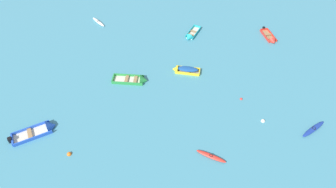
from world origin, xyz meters
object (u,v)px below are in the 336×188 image
Objects in this scene: kayak_red_outer_left at (211,156)px; kayak_deep_blue_cluster_inner at (313,129)px; kayak_white_back_row_center at (98,22)px; rowboat_turquoise_cluster_outer at (191,36)px; rowboat_yellow_near_left at (183,70)px; rowboat_red_distant_center at (271,39)px; mooring_buoy_near_foreground at (263,121)px; mooring_buoy_far_field at (69,154)px; rowboat_blue_far_back at (43,129)px; mooring_buoy_outer_edge at (241,99)px; rowboat_green_center at (138,80)px.

kayak_red_outer_left is 1.04× the size of kayak_deep_blue_cluster_inner.
rowboat_turquoise_cluster_outer is at bearing -0.79° from kayak_white_back_row_center.
rowboat_yellow_near_left reaches higher than rowboat_red_distant_center.
kayak_deep_blue_cluster_inner reaches higher than mooring_buoy_near_foreground.
kayak_red_outer_left is 0.80× the size of rowboat_turquoise_cluster_outer.
kayak_red_outer_left is 14.05m from mooring_buoy_far_field.
kayak_red_outer_left is 17.72m from rowboat_blue_far_back.
rowboat_blue_far_back is at bearing -136.43° from rowboat_red_distant_center.
kayak_white_back_row_center is (-14.90, 7.73, -0.16)m from rowboat_yellow_near_left.
mooring_buoy_outer_edge is (7.56, -3.05, -0.30)m from rowboat_yellow_near_left.
rowboat_green_center is at bearing -179.82° from mooring_buoy_outer_edge.
rowboat_turquoise_cluster_outer is at bearing 127.20° from mooring_buoy_outer_edge.
mooring_buoy_near_foreground is (15.14, -2.67, -0.19)m from rowboat_green_center.
rowboat_blue_far_back is (-17.69, -1.04, 0.06)m from kayak_red_outer_left.
rowboat_yellow_near_left is 10.99× the size of mooring_buoy_outer_edge.
rowboat_yellow_near_left is 17.71m from rowboat_blue_far_back.
kayak_red_outer_left is at bearing 12.65° from mooring_buoy_far_field.
rowboat_yellow_near_left is 16.32m from kayak_deep_blue_cluster_inner.
kayak_deep_blue_cluster_inner reaches higher than kayak_red_outer_left.
rowboat_green_center is at bearing -148.47° from rowboat_yellow_near_left.
kayak_red_outer_left reaches higher than mooring_buoy_far_field.
rowboat_blue_far_back is (-11.98, -20.12, 0.03)m from rowboat_turquoise_cluster_outer.
rowboat_red_distant_center is 8.12× the size of mooring_buoy_near_foreground.
rowboat_blue_far_back is 9.76× the size of mooring_buoy_near_foreground.
kayak_red_outer_left reaches higher than mooring_buoy_outer_edge.
kayak_red_outer_left is 13.31m from rowboat_green_center.
rowboat_red_distant_center reaches higher than mooring_buoy_near_foreground.
rowboat_green_center is (-10.28, 8.46, 0.05)m from kayak_red_outer_left.
kayak_red_outer_left is at bearing -43.76° from kayak_white_back_row_center.
kayak_deep_blue_cluster_inner is at bearing -18.77° from mooring_buoy_outer_edge.
kayak_red_outer_left is 11.65m from kayak_deep_blue_cluster_inner.
kayak_deep_blue_cluster_inner is 6.30× the size of mooring_buoy_far_field.
mooring_buoy_far_field is at bearing -109.84° from rowboat_turquoise_cluster_outer.
kayak_red_outer_left is 0.86× the size of rowboat_red_distant_center.
rowboat_turquoise_cluster_outer reaches higher than kayak_white_back_row_center.
mooring_buoy_near_foreground is (10.10, -5.76, -0.30)m from rowboat_yellow_near_left.
kayak_white_back_row_center is 0.96× the size of kayak_deep_blue_cluster_inner.
kayak_white_back_row_center is 6.08× the size of mooring_buoy_far_field.
kayak_white_back_row_center is 33.04m from kayak_deep_blue_cluster_inner.
mooring_buoy_outer_edge is (16.02, 11.58, 0.00)m from mooring_buoy_far_field.
mooring_buoy_far_field is (-18.57, -8.87, 0.00)m from mooring_buoy_near_foreground.
rowboat_blue_far_back is (2.45, -20.32, 0.06)m from kayak_white_back_row_center.
mooring_buoy_outer_edge is (20.01, 9.54, -0.20)m from rowboat_blue_far_back.
rowboat_yellow_near_left is 0.82× the size of rowboat_blue_far_back.
mooring_buoy_near_foreground is at bearing 50.00° from kayak_red_outer_left.
rowboat_yellow_near_left is 5.92m from rowboat_green_center.
kayak_deep_blue_cluster_inner is (15.77, -13.21, -0.02)m from rowboat_turquoise_cluster_outer.
kayak_white_back_row_center is 6.43× the size of mooring_buoy_near_foreground.
mooring_buoy_near_foreground is (-0.74, -15.31, -0.17)m from rowboat_red_distant_center.
rowboat_blue_far_back is at bearing -176.64° from kayak_red_outer_left.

